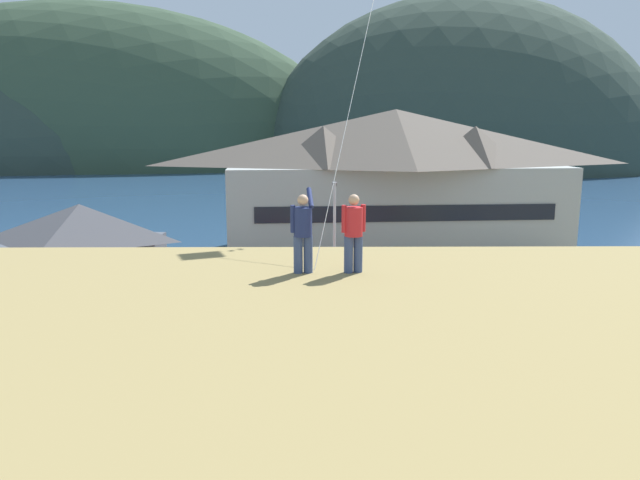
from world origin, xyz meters
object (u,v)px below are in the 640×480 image
at_px(harbor_lodge, 395,178).
at_px(parked_car_front_row_red, 542,333).
at_px(parked_car_front_row_silver, 626,300).
at_px(person_companion, 354,231).
at_px(parked_car_back_row_left, 114,349).
at_px(person_kite_flyer, 303,230).
at_px(parked_car_corner_spot, 376,296).
at_px(moored_boat_wharfside, 265,223).
at_px(parked_car_back_row_right, 504,293).
at_px(storage_shed_near_lot, 83,259).
at_px(storage_shed_waterside, 305,219).
at_px(parking_light_pole, 334,229).
at_px(parked_car_lone_by_shed, 268,301).
at_px(wharf_dock, 301,222).

bearing_deg(harbor_lodge, parked_car_front_row_red, -80.69).
height_order(parked_car_front_row_silver, person_companion, person_companion).
height_order(parked_car_back_row_left, person_kite_flyer, person_kite_flyer).
distance_m(parked_car_front_row_silver, parked_car_corner_spot, 12.19).
bearing_deg(harbor_lodge, moored_boat_wharfside, 138.27).
xyz_separation_m(parked_car_corner_spot, person_kite_flyer, (-3.35, -15.62, 6.14)).
height_order(parked_car_back_row_right, person_kite_flyer, person_kite_flyer).
bearing_deg(storage_shed_near_lot, storage_shed_waterside, 59.52).
bearing_deg(parked_car_back_row_right, harbor_lodge, 104.02).
bearing_deg(person_kite_flyer, parking_light_pole, 85.99).
bearing_deg(parked_car_lone_by_shed, moored_boat_wharfside, 94.99).
bearing_deg(parking_light_pole, moored_boat_wharfside, 105.38).
bearing_deg(parked_car_back_row_right, moored_boat_wharfside, 120.42).
bearing_deg(parked_car_front_row_red, wharf_dock, 107.89).
height_order(storage_shed_near_lot, person_companion, person_companion).
relative_size(storage_shed_waterside, parked_car_back_row_left, 1.51).
distance_m(parked_car_front_row_red, parked_car_corner_spot, 8.28).
height_order(parking_light_pole, person_companion, person_companion).
xyz_separation_m(moored_boat_wharfside, parked_car_back_row_left, (-3.18, -31.55, 0.34)).
distance_m(moored_boat_wharfside, parked_car_corner_spot, 25.72).
height_order(parked_car_back_row_right, parked_car_corner_spot, same).
distance_m(storage_shed_near_lot, parked_car_back_row_right, 21.19).
bearing_deg(parked_car_back_row_left, moored_boat_wharfside, 84.24).
distance_m(moored_boat_wharfside, parking_light_pole, 21.44).
distance_m(harbor_lodge, storage_shed_near_lot, 23.25).
distance_m(parked_car_back_row_left, parked_car_front_row_red, 17.13).
height_order(wharf_dock, parked_car_lone_by_shed, parked_car_lone_by_shed).
bearing_deg(person_companion, moored_boat_wharfside, 97.60).
xyz_separation_m(wharf_dock, person_companion, (2.13, -43.17, 6.84)).
relative_size(parked_car_front_row_red, parked_car_corner_spot, 0.99).
xyz_separation_m(parked_car_back_row_right, parking_light_pole, (-8.56, 3.70, 2.69)).
height_order(harbor_lodge, parked_car_back_row_right, harbor_lodge).
bearing_deg(parked_car_back_row_left, parked_car_corner_spot, 32.93).
xyz_separation_m(storage_shed_waterside, person_kite_flyer, (0.48, -33.80, 5.09)).
bearing_deg(person_companion, storage_shed_waterside, 92.69).
bearing_deg(parked_car_front_row_red, parking_light_pole, 130.93).
relative_size(storage_shed_waterside, parked_car_lone_by_shed, 1.48).
xyz_separation_m(parked_car_front_row_red, parking_light_pole, (-8.24, 9.50, 2.69)).
bearing_deg(parked_car_back_row_right, wharf_dock, 111.97).
height_order(moored_boat_wharfside, parked_car_front_row_silver, moored_boat_wharfside).
height_order(storage_shed_near_lot, parked_car_corner_spot, storage_shed_near_lot).
bearing_deg(parked_car_corner_spot, parked_car_back_row_left, -147.07).
bearing_deg(moored_boat_wharfside, parked_car_back_row_left, -95.76).
bearing_deg(moored_boat_wharfside, parked_car_back_row_right, -59.58).
bearing_deg(parked_car_front_row_red, parked_car_front_row_silver, 37.61).
distance_m(moored_boat_wharfside, person_companion, 41.03).
xyz_separation_m(wharf_dock, moored_boat_wharfside, (-3.23, -3.01, 0.37)).
xyz_separation_m(parked_car_front_row_red, parked_car_lone_by_shed, (-11.66, 4.64, 0.00)).
bearing_deg(parked_car_corner_spot, harbor_lodge, 79.23).
relative_size(storage_shed_waterside, moored_boat_wharfside, 1.09).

